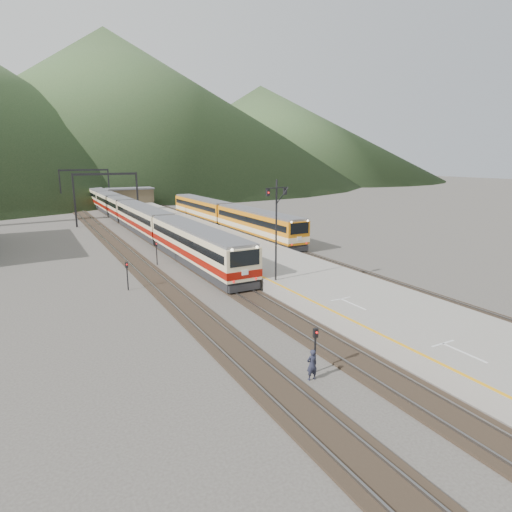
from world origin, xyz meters
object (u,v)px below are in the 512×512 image
signal_mast (276,220)px  worker (312,365)px  second_train (226,216)px  main_train (114,205)px

signal_mast → worker: signal_mast is taller
second_train → signal_mast: signal_mast is taller
main_train → signal_mast: signal_mast is taller
worker → main_train: bearing=-88.3°
second_train → worker: 44.13m
main_train → signal_mast: 52.34m
main_train → worker: main_train is taller
main_train → second_train: size_ratio=2.72×
main_train → worker: (-3.10, -64.45, -1.30)m
main_train → second_train: 25.55m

